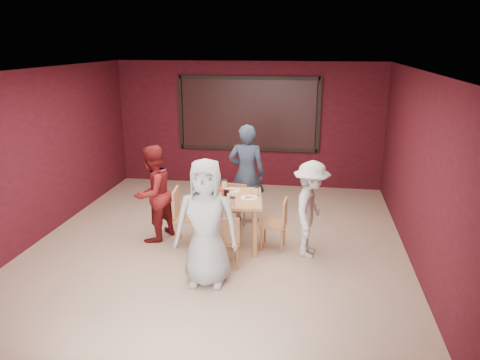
% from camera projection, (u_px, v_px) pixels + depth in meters
% --- Properties ---
extents(floor, '(7.00, 7.00, 0.00)m').
position_uv_depth(floor, '(218.00, 246.00, 7.64)').
color(floor, tan).
rests_on(floor, ground).
extents(window_blinds, '(3.00, 0.02, 1.50)m').
position_uv_depth(window_blinds, '(248.00, 114.00, 10.43)').
color(window_blinds, black).
extents(dining_table, '(1.20, 1.20, 0.99)m').
position_uv_depth(dining_table, '(228.00, 203.00, 7.44)').
color(dining_table, tan).
rests_on(dining_table, floor).
extents(chair_front, '(0.46, 0.46, 0.81)m').
position_uv_depth(chair_front, '(226.00, 239.00, 6.78)').
color(chair_front, '#AE7843').
rests_on(chair_front, floor).
extents(chair_back, '(0.44, 0.44, 0.78)m').
position_uv_depth(chair_back, '(234.00, 204.00, 8.28)').
color(chair_back, '#AE7843').
rests_on(chair_back, floor).
extents(chair_left, '(0.50, 0.50, 0.94)m').
position_uv_depth(chair_left, '(184.00, 213.00, 7.57)').
color(chair_left, '#AE7843').
rests_on(chair_left, floor).
extents(chair_right, '(0.42, 0.42, 0.82)m').
position_uv_depth(chair_right, '(278.00, 221.00, 7.43)').
color(chair_right, '#AE7843').
rests_on(chair_right, floor).
extents(diner_front, '(0.89, 0.60, 1.76)m').
position_uv_depth(diner_front, '(206.00, 223.00, 6.23)').
color(diner_front, '#ABABAB').
rests_on(diner_front, floor).
extents(diner_back, '(0.68, 0.46, 1.81)m').
position_uv_depth(diner_back, '(246.00, 174.00, 8.45)').
color(diner_back, '#2A374A').
rests_on(diner_back, floor).
extents(diner_left, '(0.85, 0.95, 1.61)m').
position_uv_depth(diner_left, '(153.00, 194.00, 7.68)').
color(diner_left, maroon).
rests_on(diner_left, floor).
extents(diner_right, '(0.71, 1.05, 1.50)m').
position_uv_depth(diner_right, '(311.00, 209.00, 7.12)').
color(diner_right, silver).
rests_on(diner_right, floor).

